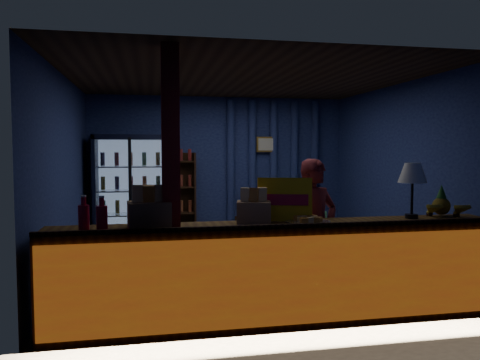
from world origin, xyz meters
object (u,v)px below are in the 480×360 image
at_px(shopkeeper, 315,231).
at_px(pastry_tray, 308,221).
at_px(green_chair, 298,228).
at_px(table_lamp, 413,175).

relative_size(shopkeeper, pastry_tray, 3.67).
bearing_deg(green_chair, table_lamp, 80.63).
distance_m(shopkeeper, pastry_tray, 0.61).
height_order(shopkeeper, green_chair, shopkeeper).
bearing_deg(shopkeeper, table_lamp, -46.64).
bearing_deg(green_chair, shopkeeper, 63.33).
height_order(shopkeeper, table_lamp, shopkeeper).
bearing_deg(pastry_tray, table_lamp, 5.59).
relative_size(pastry_tray, table_lamp, 0.74).
bearing_deg(pastry_tray, green_chair, 73.53).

